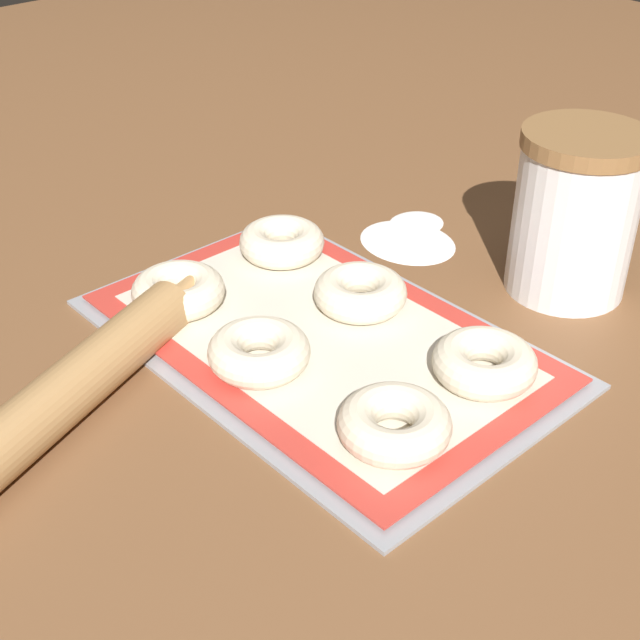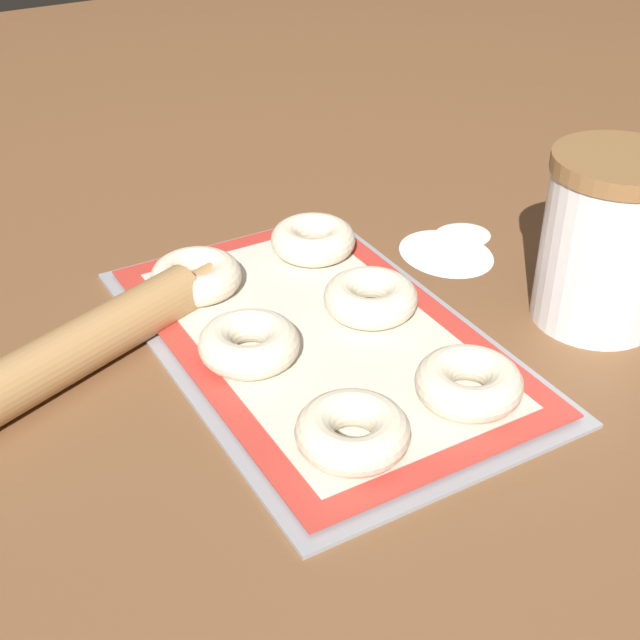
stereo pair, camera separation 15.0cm
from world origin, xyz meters
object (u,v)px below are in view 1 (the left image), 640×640
object	(u,v)px
bagel_front_center	(259,352)
flour_canister	(575,213)
bagel_front_left	(178,291)
bagel_back_right	(485,363)
rolling_pin	(58,400)
bagel_front_right	(394,424)
baking_tray	(320,340)
bagel_back_center	(360,292)
bagel_back_left	(282,242)

from	to	relation	value
bagel_front_center	flour_canister	world-z (taller)	flour_canister
bagel_front_left	bagel_back_right	bearing A→B (deg)	24.73
rolling_pin	bagel_front_right	bearing A→B (deg)	40.82
bagel_front_right	flour_canister	xyz separation A→B (m)	(-0.06, 0.32, 0.06)
baking_tray	bagel_back_center	xyz separation A→B (m)	(-0.01, 0.06, 0.02)
bagel_front_left	bagel_back_right	size ratio (longest dim) A/B	1.00
rolling_pin	bagel_back_left	bearing A→B (deg)	104.77
bagel_front_right	bagel_back_left	world-z (taller)	same
baking_tray	bagel_back_center	bearing A→B (deg)	98.94
bagel_back_left	flour_canister	distance (m)	0.31
rolling_pin	bagel_back_right	bearing A→B (deg)	55.54
bagel_back_center	bagel_back_right	bearing A→B (deg)	-0.65
bagel_front_right	bagel_back_right	xyz separation A→B (m)	(-0.00, 0.12, 0.00)
bagel_back_right	flour_canister	size ratio (longest dim) A/B	0.54
bagel_front_left	rolling_pin	bearing A→B (deg)	-66.72
baking_tray	bagel_front_center	xyz separation A→B (m)	(0.00, -0.07, 0.02)
bagel_front_right	flour_canister	world-z (taller)	flour_canister
bagel_back_left	bagel_back_right	size ratio (longest dim) A/B	1.00
bagel_back_right	bagel_front_right	bearing A→B (deg)	-87.80
bagel_front_center	bagel_front_right	bearing A→B (deg)	6.45
bagel_back_left	bagel_back_right	bearing A→B (deg)	-2.40
baking_tray	bagel_back_right	distance (m)	0.16
flour_canister	bagel_back_right	bearing A→B (deg)	-75.10
bagel_front_right	flour_canister	distance (m)	0.33
bagel_front_left	bagel_back_right	world-z (taller)	same
bagel_back_center	bagel_back_left	bearing A→B (deg)	175.51
bagel_back_right	bagel_back_left	bearing A→B (deg)	177.60
baking_tray	bagel_front_left	xyz separation A→B (m)	(-0.13, -0.07, 0.02)
baking_tray	bagel_front_left	bearing A→B (deg)	-152.86
bagel_back_center	bagel_back_right	distance (m)	0.16
bagel_back_left	baking_tray	bearing A→B (deg)	-27.25
baking_tray	bagel_back_left	distance (m)	0.16
bagel_back_left	rolling_pin	world-z (taller)	rolling_pin
baking_tray	bagel_front_right	world-z (taller)	bagel_front_right
bagel_front_left	flour_canister	xyz separation A→B (m)	(0.23, 0.33, 0.06)
bagel_front_center	bagel_back_left	distance (m)	0.21
bagel_front_center	bagel_back_center	bearing A→B (deg)	94.66
flour_canister	baking_tray	bearing A→B (deg)	-110.00
bagel_front_center	bagel_back_left	world-z (taller)	same
bagel_front_left	rolling_pin	distance (m)	0.19
bagel_front_left	bagel_front_right	bearing A→B (deg)	2.13
bagel_back_right	baking_tray	bearing A→B (deg)	-157.52
bagel_back_center	rolling_pin	size ratio (longest dim) A/B	0.23
baking_tray	flour_canister	xyz separation A→B (m)	(0.09, 0.26, 0.08)
bagel_back_right	rolling_pin	size ratio (longest dim) A/B	0.23
baking_tray	bagel_back_center	world-z (taller)	bagel_back_center
bagel_front_right	flour_canister	size ratio (longest dim) A/B	0.54
baking_tray	bagel_front_left	distance (m)	0.15
baking_tray	bagel_back_right	world-z (taller)	bagel_back_right
bagel_front_right	bagel_back_right	distance (m)	0.12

